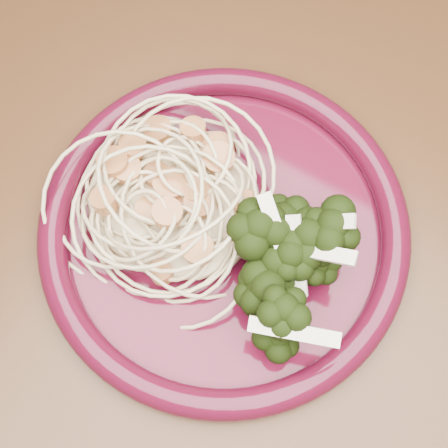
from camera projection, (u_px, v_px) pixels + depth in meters
dining_table at (211, 205)px, 0.61m from camera, size 1.20×0.80×0.75m
dinner_plate at (224, 228)px, 0.48m from camera, size 0.30×0.30×0.02m
spaghetti_pile at (173, 197)px, 0.48m from camera, size 0.15×0.13×0.03m
scallop_cluster at (169, 177)px, 0.44m from camera, size 0.13×0.13×0.04m
broccoli_pile at (290, 252)px, 0.45m from camera, size 0.09×0.14×0.05m
onion_garnish at (294, 238)px, 0.42m from camera, size 0.06×0.09×0.06m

